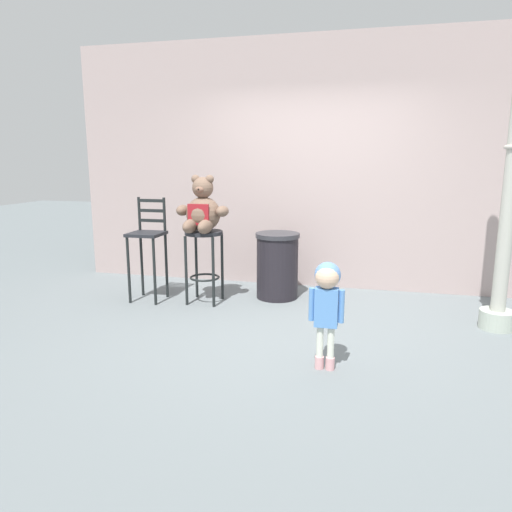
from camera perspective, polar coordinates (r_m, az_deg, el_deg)
The scene contains 8 objects.
ground_plane at distance 4.64m, azimuth 3.66°, elevation -8.67°, with size 24.00×24.00×0.00m, color slate.
building_wall at distance 6.12m, azimuth 6.88°, elevation 10.79°, with size 6.18×0.30×3.06m, color #A6918E.
bar_stool_with_teddy at distance 5.35m, azimuth -6.24°, elevation 0.58°, with size 0.42×0.42×0.82m.
teddy_bear at distance 5.26m, azimuth -6.46°, elevation 5.38°, with size 0.59×0.53×0.62m.
child_walking at distance 3.63m, azimuth 8.51°, elevation -4.35°, with size 0.27×0.21×0.85m.
trash_bin at distance 5.55m, azimuth 2.57°, elevation -1.13°, with size 0.51×0.51×0.77m.
lamppost at distance 4.95m, azimuth 28.04°, elevation 5.32°, with size 0.32×0.32×2.96m.
bar_chair_empty at distance 5.55m, azimuth -12.86°, elevation 1.72°, with size 0.37×0.37×1.17m.
Camera 1 is at (0.76, -4.29, 1.60)m, focal length 33.34 mm.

